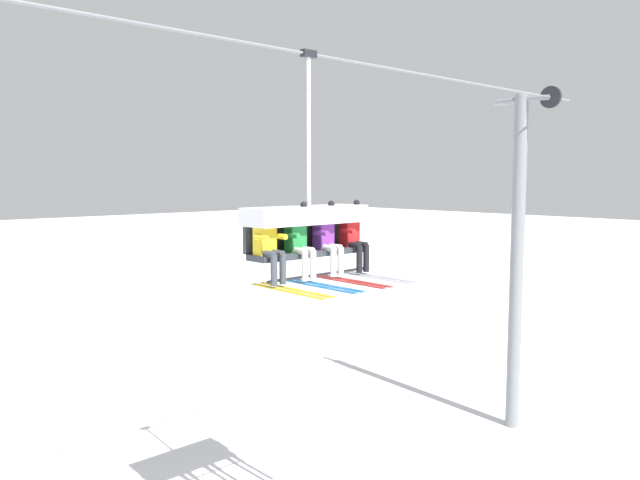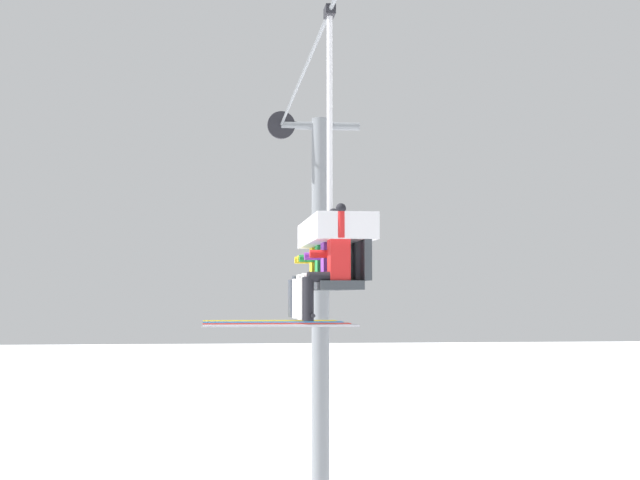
% 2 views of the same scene
% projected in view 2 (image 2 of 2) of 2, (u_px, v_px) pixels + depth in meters
% --- Properties ---
extents(lift_tower_near, '(0.36, 1.88, 9.23)m').
position_uv_depth(lift_tower_near, '(320.00, 331.00, 19.65)').
color(lift_tower_near, slate).
rests_on(lift_tower_near, ground_plane).
extents(lift_cable, '(18.26, 0.05, 0.05)m').
position_uv_depth(lift_cable, '(331.00, 8.00, 11.73)').
color(lift_cable, slate).
extents(chairlift_chair, '(2.35, 0.74, 3.74)m').
position_uv_depth(chairlift_chair, '(336.00, 241.00, 11.73)').
color(chairlift_chair, '#33383D').
extents(skier_yellow, '(0.46, 1.70, 1.23)m').
position_uv_depth(skier_yellow, '(309.00, 270.00, 12.64)').
color(skier_yellow, yellow).
extents(skier_green, '(0.48, 1.70, 1.34)m').
position_uv_depth(skier_green, '(315.00, 267.00, 12.00)').
color(skier_green, '#23843D').
extents(skier_purple, '(0.48, 1.70, 1.34)m').
position_uv_depth(skier_purple, '(321.00, 266.00, 11.36)').
color(skier_purple, purple).
extents(skier_red, '(0.48, 1.70, 1.34)m').
position_uv_depth(skier_red, '(328.00, 264.00, 10.73)').
color(skier_red, red).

